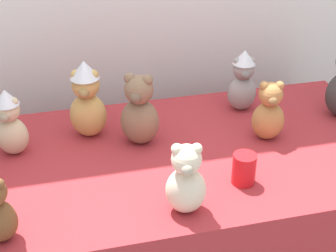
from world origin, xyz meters
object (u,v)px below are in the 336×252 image
at_px(display_table, 168,232).
at_px(teddy_bear_mocha, 139,112).
at_px(party_cup_red, 244,169).
at_px(teddy_bear_caramel, 269,112).
at_px(teddy_bear_sand, 10,123).
at_px(teddy_bear_cream, 186,181).
at_px(teddy_bear_honey, 87,100).
at_px(teddy_bear_ash, 243,81).

xyz_separation_m(display_table, teddy_bear_mocha, (-0.08, 0.11, 0.52)).
bearing_deg(party_cup_red, display_table, 132.15).
xyz_separation_m(display_table, party_cup_red, (0.21, -0.23, 0.44)).
bearing_deg(party_cup_red, teddy_bear_caramel, 52.46).
bearing_deg(teddy_bear_sand, teddy_bear_cream, -24.54).
xyz_separation_m(teddy_bear_cream, teddy_bear_honey, (-0.24, 0.53, 0.04)).
distance_m(teddy_bear_sand, teddy_bear_honey, 0.29).
bearing_deg(display_table, teddy_bear_mocha, 128.27).
xyz_separation_m(teddy_bear_caramel, teddy_bear_cream, (-0.42, -0.34, 0.00)).
relative_size(teddy_bear_caramel, teddy_bear_honey, 0.77).
xyz_separation_m(teddy_bear_ash, teddy_bear_honey, (-0.65, -0.06, 0.02)).
distance_m(display_table, teddy_bear_sand, 0.76).
xyz_separation_m(teddy_bear_caramel, teddy_bear_honey, (-0.66, 0.19, 0.04)).
height_order(teddy_bear_caramel, teddy_bear_ash, teddy_bear_ash).
bearing_deg(party_cup_red, teddy_bear_cream, -157.40).
height_order(teddy_bear_ash, teddy_bear_honey, teddy_bear_honey).
relative_size(teddy_bear_caramel, teddy_bear_mocha, 0.85).
height_order(teddy_bear_caramel, teddy_bear_mocha, teddy_bear_mocha).
bearing_deg(teddy_bear_cream, party_cup_red, 34.44).
bearing_deg(teddy_bear_sand, teddy_bear_caramel, 9.55).
bearing_deg(teddy_bear_ash, party_cup_red, -102.66).
xyz_separation_m(teddy_bear_cream, party_cup_red, (0.23, 0.10, -0.06)).
relative_size(teddy_bear_cream, party_cup_red, 2.25).
distance_m(teddy_bear_mocha, party_cup_red, 0.45).
bearing_deg(teddy_bear_honey, teddy_bear_caramel, -1.27).
relative_size(display_table, teddy_bear_mocha, 6.14).
height_order(teddy_bear_ash, teddy_bear_sand, teddy_bear_ash).
relative_size(teddy_bear_cream, teddy_bear_mocha, 0.87).
bearing_deg(teddy_bear_ash, teddy_bear_cream, -117.47).
xyz_separation_m(teddy_bear_honey, party_cup_red, (0.47, -0.43, -0.10)).
bearing_deg(teddy_bear_ash, teddy_bear_mocha, -153.97).
relative_size(display_table, teddy_bear_caramel, 7.24).
bearing_deg(teddy_bear_sand, teddy_bear_ash, 24.46).
height_order(teddy_bear_cream, teddy_bear_honey, teddy_bear_honey).
xyz_separation_m(display_table, teddy_bear_honey, (-0.27, 0.21, 0.54)).
bearing_deg(teddy_bear_mocha, teddy_bear_sand, -159.07).
relative_size(teddy_bear_sand, teddy_bear_mocha, 0.91).
height_order(display_table, teddy_bear_mocha, teddy_bear_mocha).
bearing_deg(teddy_bear_honey, display_table, -23.36).
bearing_deg(teddy_bear_honey, teddy_bear_mocha, -14.34).
bearing_deg(teddy_bear_caramel, teddy_bear_ash, 105.14).
xyz_separation_m(teddy_bear_cream, teddy_bear_mocha, (-0.06, 0.43, 0.02)).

